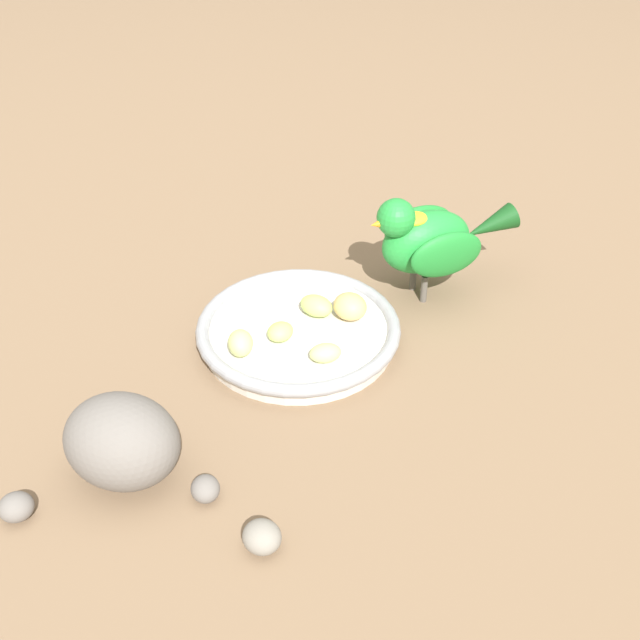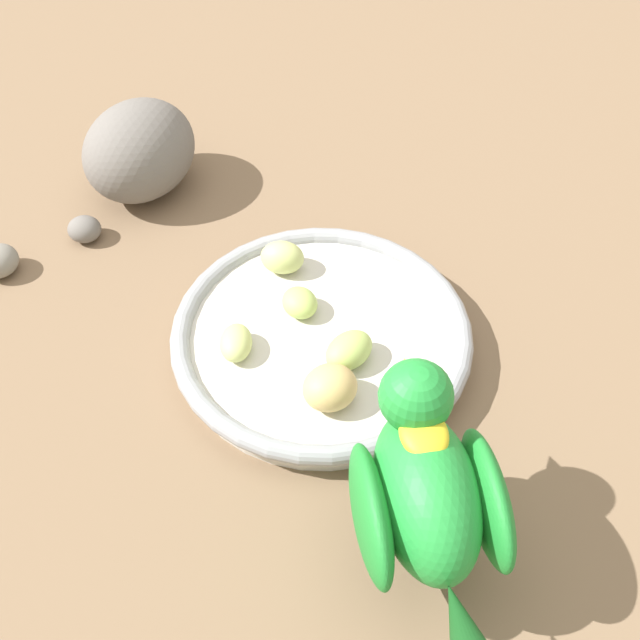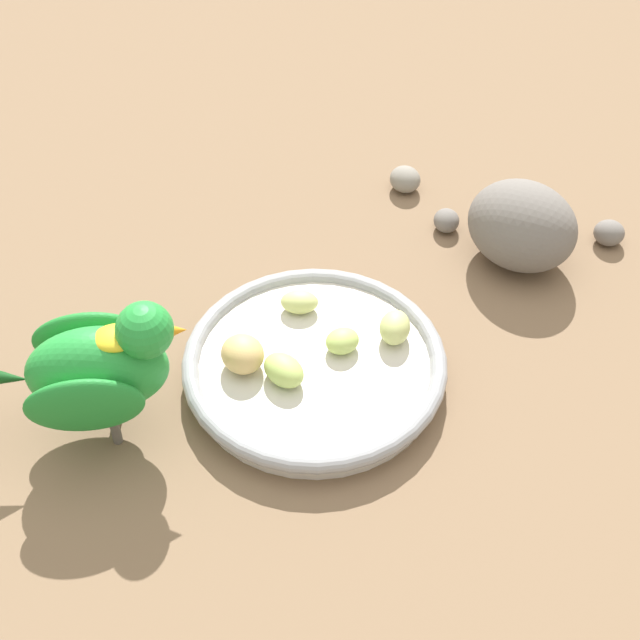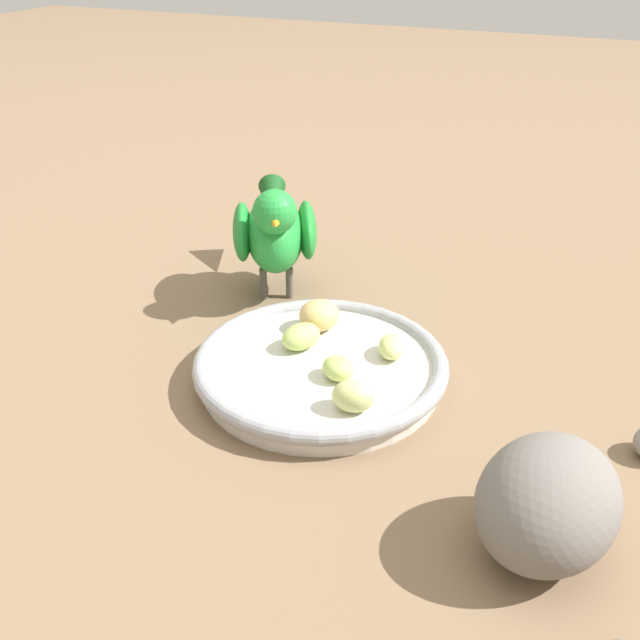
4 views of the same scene
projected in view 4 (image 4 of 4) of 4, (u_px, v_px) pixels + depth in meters
The scene contains 10 objects.
ground_plane at pixel (342, 391), 0.63m from camera, with size 4.00×4.00×0.00m, color #7A6047.
feeding_bowl at pixel (321, 368), 0.63m from camera, with size 0.21×0.21×0.03m.
apple_piece_0 at pixel (336, 368), 0.61m from camera, with size 0.03×0.02×0.02m, color #B2CC66.
apple_piece_1 at pixel (353, 396), 0.57m from camera, with size 0.03×0.03×0.02m, color #C6D17A.
apple_piece_2 at pixel (301, 337), 0.65m from camera, with size 0.04×0.03×0.02m, color #B2CC66.
apple_piece_3 at pixel (392, 347), 0.64m from camera, with size 0.03×0.02×0.02m, color #C6D17A.
apple_piece_4 at pixel (319, 315), 0.67m from camera, with size 0.04×0.03×0.03m, color tan.
parrot at pixel (275, 228), 0.75m from camera, with size 0.12×0.17×0.13m.
rock_large at pixel (547, 503), 0.45m from camera, with size 0.10×0.08×0.08m, color slate.
pebble_0 at pixel (583, 475), 0.52m from camera, with size 0.03×0.02×0.02m, color slate.
Camera 4 is at (0.19, -0.48, 0.36)m, focal length 42.28 mm.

